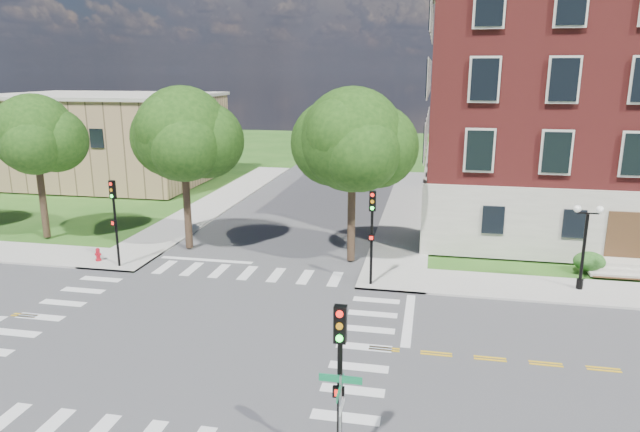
% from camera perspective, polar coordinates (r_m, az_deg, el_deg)
% --- Properties ---
extents(ground, '(160.00, 160.00, 0.00)m').
position_cam_1_polar(ground, '(24.90, -12.59, -11.21)').
color(ground, '#245217').
rests_on(ground, ground).
extents(road_ew, '(90.00, 12.00, 0.01)m').
position_cam_1_polar(road_ew, '(24.90, -12.59, -11.20)').
color(road_ew, '#3D3D3F').
rests_on(road_ew, ground).
extents(road_ns, '(12.00, 90.00, 0.01)m').
position_cam_1_polar(road_ns, '(24.89, -12.59, -11.19)').
color(road_ns, '#3D3D3F').
rests_on(road_ns, ground).
extents(sidewalk_ne, '(34.00, 34.00, 0.12)m').
position_cam_1_polar(sidewalk_ne, '(37.77, 19.78, -2.71)').
color(sidewalk_ne, '#9E9B93').
rests_on(sidewalk_ne, ground).
extents(sidewalk_nw, '(34.00, 34.00, 0.12)m').
position_cam_1_polar(sidewalk_nw, '(44.85, -22.81, -0.37)').
color(sidewalk_nw, '#9E9B93').
rests_on(sidewalk_nw, ground).
extents(crosswalk_east, '(2.20, 10.20, 0.02)m').
position_cam_1_polar(crosswalk_east, '(23.12, 4.42, -12.97)').
color(crosswalk_east, silver).
rests_on(crosswalk_east, ground).
extents(stop_bar_east, '(0.40, 5.50, 0.00)m').
position_cam_1_polar(stop_bar_east, '(25.72, 8.85, -10.16)').
color(stop_bar_east, silver).
rests_on(stop_bar_east, ground).
extents(secondary_building, '(20.40, 15.40, 8.30)m').
position_cam_1_polar(secondary_building, '(59.79, -20.76, 7.38)').
color(secondary_building, '#9F7F58').
rests_on(secondary_building, ground).
extents(tree_b, '(4.99, 4.99, 9.14)m').
position_cam_1_polar(tree_b, '(39.85, -26.63, 7.29)').
color(tree_b, black).
rests_on(tree_b, ground).
extents(tree_c, '(5.55, 5.55, 9.67)m').
position_cam_1_polar(tree_c, '(34.37, -13.55, 7.94)').
color(tree_c, black).
rests_on(tree_c, ground).
extents(tree_d, '(5.70, 5.70, 9.70)m').
position_cam_1_polar(tree_d, '(31.12, 3.27, 7.60)').
color(tree_d, black).
rests_on(tree_d, ground).
extents(traffic_signal_se, '(0.32, 0.36, 4.80)m').
position_cam_1_polar(traffic_signal_se, '(15.12, 1.99, -15.02)').
color(traffic_signal_se, black).
rests_on(traffic_signal_se, ground).
extents(traffic_signal_ne, '(0.36, 0.41, 4.80)m').
position_cam_1_polar(traffic_signal_ne, '(28.18, 5.21, -0.95)').
color(traffic_signal_ne, black).
rests_on(traffic_signal_ne, ground).
extents(traffic_signal_nw, '(0.38, 0.44, 4.80)m').
position_cam_1_polar(traffic_signal_nw, '(32.66, -19.87, 0.37)').
color(traffic_signal_nw, black).
rests_on(traffic_signal_nw, ground).
extents(twin_lamp_west, '(1.36, 0.36, 4.23)m').
position_cam_1_polar(twin_lamp_west, '(30.47, 24.94, -2.39)').
color(twin_lamp_west, black).
rests_on(twin_lamp_west, ground).
extents(street_sign_pole, '(1.10, 1.10, 3.10)m').
position_cam_1_polar(street_sign_pole, '(15.24, 2.07, -18.61)').
color(street_sign_pole, gray).
rests_on(street_sign_pole, ground).
extents(fire_hydrant, '(0.35, 0.35, 0.75)m').
position_cam_1_polar(fire_hydrant, '(34.69, -21.31, -3.64)').
color(fire_hydrant, '#A00C1A').
rests_on(fire_hydrant, ground).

